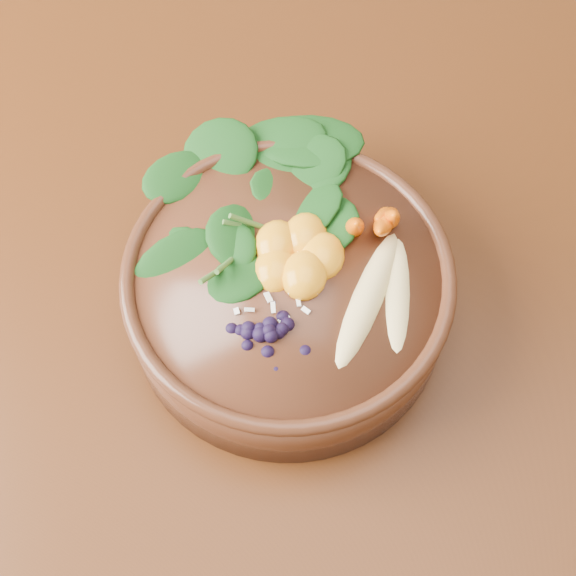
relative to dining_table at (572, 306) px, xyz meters
name	(u,v)px	position (x,y,z in m)	size (l,w,h in m)	color
ground	(451,483)	(0.00, 0.00, -0.66)	(4.00, 4.00, 0.00)	#381E0F
dining_table	(572,306)	(0.00, 0.00, 0.00)	(1.60, 0.90, 0.75)	#331C0C
stoneware_bowl	(288,294)	(-0.26, -0.10, 0.13)	(0.26, 0.26, 0.07)	#4F2715
kale_heap	(261,190)	(-0.29, -0.04, 0.18)	(0.17, 0.15, 0.04)	#144114
carrot_cluster	(375,191)	(-0.21, -0.04, 0.20)	(0.05, 0.05, 0.07)	#E96200
banana_halves	(384,288)	(-0.19, -0.11, 0.17)	(0.07, 0.14, 0.02)	#E0CC84
mandarin_cluster	(297,247)	(-0.26, -0.09, 0.18)	(0.07, 0.08, 0.03)	orange
blueberry_pile	(268,323)	(-0.27, -0.16, 0.18)	(0.12, 0.09, 0.04)	black
coconut_flakes	(283,291)	(-0.26, -0.12, 0.17)	(0.08, 0.06, 0.01)	white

